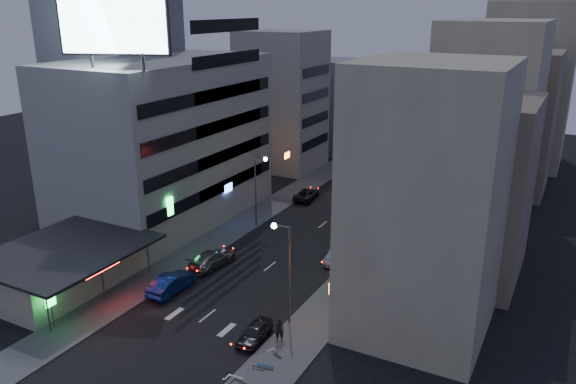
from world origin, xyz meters
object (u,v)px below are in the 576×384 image
Objects in this scene: scooter_silver_b at (285,349)px; parked_car_right_near at (255,332)px; road_car_silver at (212,258)px; scooter_blue at (275,359)px; parked_car_left at (306,194)px; parked_car_right_far at (398,201)px; road_car_blue at (172,283)px; scooter_silver_a at (245,371)px; parked_car_right_mid at (338,255)px; scooter_black_a at (249,378)px; person at (279,330)px; scooter_black_b at (266,362)px.

parked_car_right_near is at bearing 93.71° from scooter_silver_b.
road_car_silver is 2.80× the size of scooter_blue.
parked_car_right_far is (11.04, 3.00, -0.00)m from parked_car_left.
road_car_blue is at bearing 84.40° from parked_car_left.
road_car_blue is 13.92m from scooter_silver_a.
scooter_blue is at bearing 157.92° from road_car_blue.
parked_car_right_far reaches higher than scooter_silver_a.
road_car_blue is at bearing -131.34° from parked_car_right_mid.
road_car_silver reaches higher than parked_car_right_far.
scooter_silver_a is (12.33, -34.35, -0.00)m from parked_car_left.
scooter_silver_a is at bearing 62.40° from scooter_black_a.
scooter_silver_a is at bearing 148.37° from road_car_blue.
parked_car_right_mid is 2.41× the size of scooter_black_a.
person reaches higher than parked_car_right_near.
road_car_blue is (-10.60, -30.13, 0.15)m from parked_car_right_far.
person reaches higher than scooter_black_b.
scooter_silver_b is (0.51, 1.79, 0.11)m from scooter_black_b.
parked_car_right_mid is at bearing 119.01° from parked_car_left.
person is 1.05× the size of scooter_black_a.
parked_car_right_far is 0.85× the size of road_car_silver.
parked_car_right_mid reaches higher than parked_car_right_far.
scooter_blue is at bearing -33.72° from scooter_silver_a.
parked_car_left reaches higher than parked_car_right_far.
parked_car_right_near is at bearing 102.77° from parked_car_left.
scooter_silver_a is at bearing -85.13° from parked_car_right_far.
parked_car_right_far is (0.37, 17.94, -0.04)m from parked_car_right_mid.
road_car_blue is 2.54× the size of scooter_silver_b.
scooter_silver_a is at bearing 103.22° from parked_car_left.
parked_car_left is 0.97× the size of road_car_blue.
person is at bearing 17.04° from parked_car_right_near.
parked_car_right_far is 2.34× the size of scooter_silver_b.
scooter_blue is at bearing 106.12° from parked_car_left.
scooter_blue reaches higher than scooter_black_a.
parked_car_left is at bearing 105.49° from parked_car_right_near.
parked_car_right_far is at bearing -5.76° from scooter_blue.
parked_car_right_near reaches higher than scooter_black_a.
parked_car_right_far is 2.48× the size of person.
scooter_black_a is 2.50m from scooter_blue.
scooter_black_b is (12.57, -5.60, -0.21)m from road_car_blue.
parked_car_right_mid is 2.18× the size of scooter_silver_b.
parked_car_left is 2.51× the size of scooter_blue.
parked_car_right_near is 15.18m from parked_car_right_mid.
scooter_silver_b is (0.57, 3.83, 0.06)m from scooter_black_a.
parked_car_right_mid reaches higher than parked_car_left.
scooter_silver_a is 3.61m from scooter_silver_b.
parked_car_right_far is 2.85× the size of scooter_black_b.
scooter_blue is (2.95, -2.21, 0.05)m from parked_car_right_near.
parked_car_right_far reaches higher than scooter_silver_b.
person reaches higher than road_car_blue.
parked_car_left is at bearing 26.69° from scooter_black_a.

